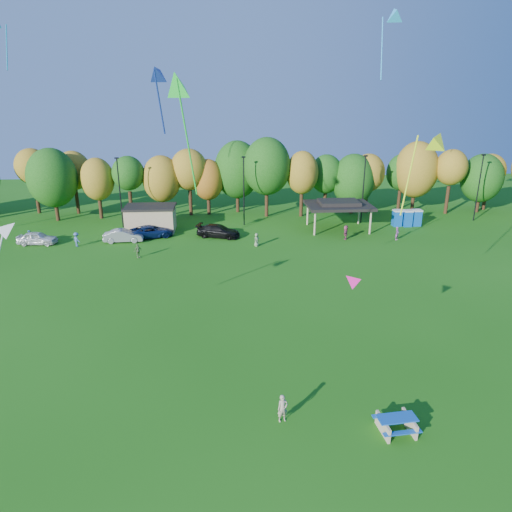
{
  "coord_description": "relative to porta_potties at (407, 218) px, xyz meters",
  "views": [
    {
      "loc": [
        -0.7,
        -19.29,
        16.1
      ],
      "look_at": [
        1.13,
        6.0,
        7.32
      ],
      "focal_mm": 32.0,
      "sensor_mm": 36.0,
      "label": 1
    }
  ],
  "objects": [
    {
      "name": "car_d",
      "position": [
        -24.97,
        -3.41,
        -0.33
      ],
      "size": [
        5.72,
        3.71,
        1.54
      ],
      "primitive_type": "imported",
      "rotation": [
        0.0,
        0.0,
        1.25
      ],
      "color": "black",
      "rests_on": "ground"
    },
    {
      "name": "kite_7",
      "position": [
        -36.19,
        -31.91,
        8.14
      ],
      "size": [
        2.21,
        1.33,
        3.46
      ],
      "color": "silver"
    },
    {
      "name": "kite_flyer",
      "position": [
        -21.43,
        -37.47,
        -0.32
      ],
      "size": [
        0.64,
        0.51,
        1.55
      ],
      "primitive_type": "imported",
      "rotation": [
        0.0,
        0.0,
        0.26
      ],
      "color": "tan",
      "rests_on": "ground"
    },
    {
      "name": "tree_line",
      "position": [
        -24.59,
        7.6,
        4.82
      ],
      "size": [
        93.57,
        10.55,
        11.15
      ],
      "color": "black",
      "rests_on": "ground"
    },
    {
      "name": "picnic_table",
      "position": [
        -15.77,
        -38.7,
        -0.6
      ],
      "size": [
        2.13,
        1.81,
        0.86
      ],
      "rotation": [
        0.0,
        0.0,
        0.09
      ],
      "color": "tan",
      "rests_on": "ground"
    },
    {
      "name": "lamp_posts",
      "position": [
        -21.56,
        2.08,
        3.8
      ],
      "size": [
        64.5,
        0.25,
        9.09
      ],
      "color": "black",
      "rests_on": "ground"
    },
    {
      "name": "far_person_2",
      "position": [
        -9.68,
        -5.41,
        -0.24
      ],
      "size": [
        0.91,
        1.67,
        1.72
      ],
      "primitive_type": "imported",
      "rotation": [
        0.0,
        0.0,
        4.45
      ],
      "color": "#963E5E",
      "rests_on": "ground"
    },
    {
      "name": "car_c",
      "position": [
        -33.17,
        -2.94,
        -0.36
      ],
      "size": [
        5.84,
        4.0,
        1.48
      ],
      "primitive_type": "imported",
      "rotation": [
        0.0,
        0.0,
        1.89
      ],
      "color": "#0D2051",
      "rests_on": "ground"
    },
    {
      "name": "pavilion",
      "position": [
        -9.56,
        -0.92,
        2.13
      ],
      "size": [
        8.2,
        6.2,
        3.77
      ],
      "color": "tan",
      "rests_on": "ground"
    },
    {
      "name": "kite_9",
      "position": [
        -28.23,
        -26.21,
        16.5
      ],
      "size": [
        1.48,
        2.81,
        4.52
      ],
      "color": "navy"
    },
    {
      "name": "kite_4",
      "position": [
        -11.86,
        -30.93,
        12.7
      ],
      "size": [
        2.64,
        2.92,
        5.48
      ],
      "color": "#D8FF1A"
    },
    {
      "name": "ground",
      "position": [
        -23.56,
        -37.92,
        -1.1
      ],
      "size": [
        160.0,
        160.0,
        0.0
      ],
      "primitive_type": "plane",
      "color": "#19600F",
      "rests_on": "ground"
    },
    {
      "name": "kite_10",
      "position": [
        -8.73,
        -13.0,
        22.09
      ],
      "size": [
        1.92,
        4.02,
        6.6
      ],
      "color": "#28ADFF"
    },
    {
      "name": "kite_12",
      "position": [
        -26.8,
        -28.35,
        15.81
      ],
      "size": [
        2.16,
        4.5,
        7.53
      ],
      "color": "#1CD632"
    },
    {
      "name": "far_person_3",
      "position": [
        -33.48,
        -10.49,
        -0.33
      ],
      "size": [
        0.92,
        0.88,
        1.54
      ],
      "primitive_type": "imported",
      "rotation": [
        0.0,
        0.0,
        0.72
      ],
      "color": "#708B55",
      "rests_on": "ground"
    },
    {
      "name": "car_a",
      "position": [
        -45.96,
        -4.86,
        -0.34
      ],
      "size": [
        4.54,
        2.06,
        1.51
      ],
      "primitive_type": "imported",
      "rotation": [
        0.0,
        0.0,
        1.51
      ],
      "color": "silver",
      "rests_on": "ground"
    },
    {
      "name": "far_person_1",
      "position": [
        -20.59,
        -7.36,
        -0.33
      ],
      "size": [
        0.83,
        0.89,
        1.53
      ],
      "primitive_type": "imported",
      "rotation": [
        0.0,
        0.0,
        0.95
      ],
      "color": "gray",
      "rests_on": "ground"
    },
    {
      "name": "porta_potties",
      "position": [
        0.0,
        0.0,
        0.0
      ],
      "size": [
        3.75,
        1.39,
        2.18
      ],
      "color": "#0D50AC",
      "rests_on": "ground"
    },
    {
      "name": "far_person_5",
      "position": [
        -46.99,
        -4.27,
        -0.33
      ],
      "size": [
        0.94,
        0.88,
        1.54
      ],
      "primitive_type": "imported",
      "rotation": [
        0.0,
        0.0,
        5.76
      ],
      "color": "#5493BA",
      "rests_on": "ground"
    },
    {
      "name": "far_person_0",
      "position": [
        -3.58,
        -6.09,
        -0.3
      ],
      "size": [
        0.68,
        0.68,
        1.6
      ],
      "primitive_type": "imported",
      "rotation": [
        0.0,
        0.0,
        0.8
      ],
      "color": "#B957AE",
      "rests_on": "ground"
    },
    {
      "name": "utility_building",
      "position": [
        -33.56,
        0.08,
        0.54
      ],
      "size": [
        6.3,
        4.3,
        3.25
      ],
      "color": "tan",
      "rests_on": "ground"
    },
    {
      "name": "kite_1",
      "position": [
        -17.27,
        -34.13,
        5.44
      ],
      "size": [
        1.41,
        1.34,
        1.15
      ],
      "color": "#C70B71"
    },
    {
      "name": "car_b",
      "position": [
        -36.15,
        -4.57,
        -0.34
      ],
      "size": [
        4.65,
        1.82,
        1.51
      ],
      "primitive_type": "imported",
      "rotation": [
        0.0,
        0.0,
        1.62
      ],
      "color": "gray",
      "rests_on": "ground"
    },
    {
      "name": "far_person_4",
      "position": [
        -41.14,
        -5.99,
        -0.27
      ],
      "size": [
        1.21,
        1.18,
        1.66
      ],
      "primitive_type": "imported",
      "rotation": [
        0.0,
        0.0,
        2.4
      ],
      "color": "#425F93",
      "rests_on": "ground"
    }
  ]
}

